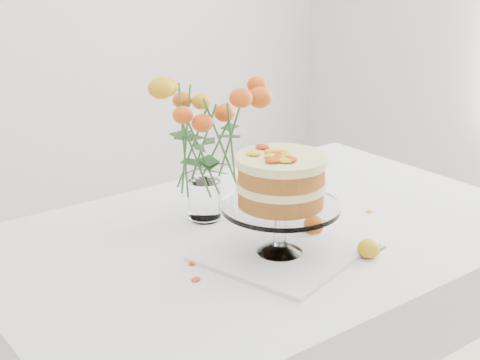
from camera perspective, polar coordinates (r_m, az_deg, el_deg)
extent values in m
cube|color=tan|center=(1.74, 2.29, -5.01)|extent=(1.40, 0.90, 0.04)
cylinder|color=tan|center=(2.52, 7.75, -6.39)|extent=(0.06, 0.06, 0.71)
cube|color=white|center=(1.73, 2.30, -4.32)|extent=(1.42, 0.92, 0.01)
cube|color=white|center=(2.11, -5.70, -2.83)|extent=(1.42, 0.01, 0.20)
cube|color=white|center=(1.49, 13.84, -13.53)|extent=(1.42, 0.01, 0.20)
cube|color=white|center=(2.25, 16.35, -2.11)|extent=(0.01, 0.92, 0.20)
cube|color=silver|center=(1.59, 3.40, -6.28)|extent=(0.39, 0.39, 0.01)
cylinder|color=white|center=(1.56, 3.45, -3.99)|extent=(0.03, 0.03, 0.09)
cylinder|color=white|center=(1.54, 3.48, -2.27)|extent=(0.28, 0.28, 0.01)
cylinder|color=#AC5A27|center=(1.53, 3.50, -1.38)|extent=(0.23, 0.23, 0.04)
cylinder|color=beige|center=(1.52, 3.53, -0.37)|extent=(0.24, 0.24, 0.02)
cylinder|color=#AC5A27|center=(1.51, 3.55, 0.65)|extent=(0.23, 0.23, 0.04)
cylinder|color=beige|center=(1.50, 3.57, 1.71)|extent=(0.25, 0.25, 0.02)
cylinder|color=white|center=(1.79, -3.00, -3.26)|extent=(0.07, 0.07, 0.01)
cylinder|color=white|center=(1.76, -3.03, -1.62)|extent=(0.09, 0.09, 0.10)
ellipsoid|color=gold|center=(1.60, 10.93, -5.75)|extent=(0.05, 0.05, 0.05)
cylinder|color=#2C5D25|center=(1.63, 11.64, -5.97)|extent=(0.06, 0.01, 0.01)
ellipsoid|color=#BB3209|center=(1.70, 6.30, -3.96)|extent=(0.05, 0.05, 0.04)
cylinder|color=#2C5D25|center=(1.74, 6.79, -4.13)|extent=(0.06, 0.03, 0.01)
ellipsoid|color=yellow|center=(1.59, 1.24, -6.37)|extent=(0.03, 0.02, 0.00)
ellipsoid|color=yellow|center=(1.62, 4.92, -5.90)|extent=(0.03, 0.02, 0.00)
ellipsoid|color=yellow|center=(1.62, 6.93, -6.00)|extent=(0.03, 0.02, 0.00)
ellipsoid|color=yellow|center=(1.55, -4.01, -7.09)|extent=(0.03, 0.02, 0.00)
ellipsoid|color=yellow|center=(1.48, -3.81, -8.48)|extent=(0.03, 0.02, 0.00)
ellipsoid|color=yellow|center=(1.87, 11.01, -2.63)|extent=(0.03, 0.02, 0.00)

